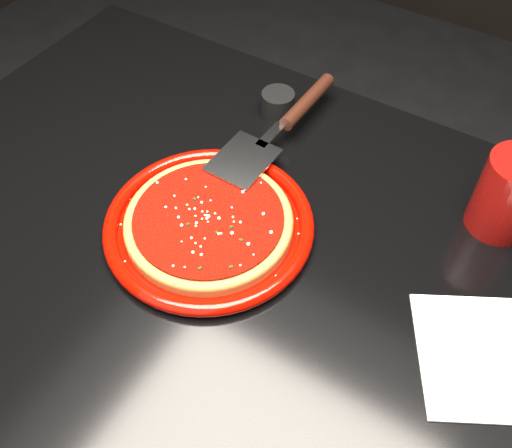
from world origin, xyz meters
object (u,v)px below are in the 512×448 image
at_px(pizza_server, 279,127).
at_px(ramekin, 278,104).
at_px(table, 253,372).
at_px(cup, 509,195).
at_px(plate, 209,225).

relative_size(pizza_server, ramekin, 6.15).
bearing_deg(pizza_server, table, -67.42).
bearing_deg(cup, ramekin, 173.56).
bearing_deg(ramekin, pizza_server, -58.47).
relative_size(plate, ramekin, 5.36).
relative_size(table, ramekin, 21.46).
xyz_separation_m(plate, cup, (0.34, 0.23, 0.05)).
relative_size(cup, ramekin, 2.18).
xyz_separation_m(plate, ramekin, (-0.05, 0.27, 0.01)).
distance_m(pizza_server, ramekin, 0.08).
bearing_deg(plate, cup, 33.46).
distance_m(pizza_server, cup, 0.35).
bearing_deg(table, plate, 175.03).
height_order(table, plate, plate).
height_order(table, ramekin, ramekin).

